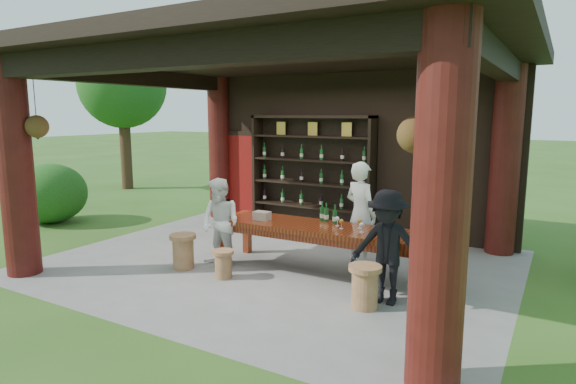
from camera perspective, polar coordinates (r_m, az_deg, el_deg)
The scene contains 15 objects.
ground at distance 8.13m, azimuth -1.43°, elevation -8.42°, with size 90.00×90.00×0.00m, color #2D5119.
pavilion at distance 8.13m, azimuth 0.02°, elevation 6.87°, with size 7.50×6.00×3.60m.
wine_shelf at distance 10.26m, azimuth 2.78°, elevation 2.26°, with size 2.77×0.42×2.44m.
tasting_table at distance 7.54m, azimuth 3.84°, elevation -4.84°, with size 3.47×0.94×0.75m.
stool_near_left at distance 7.43m, azimuth -7.67°, elevation -8.37°, with size 0.33×0.33×0.43m.
stool_near_right at distance 6.34m, azimuth 9.09°, elevation -10.89°, with size 0.43×0.43×0.56m.
stool_far_left at distance 7.97m, azimuth -12.32°, elevation -6.78°, with size 0.43×0.43×0.56m.
host at distance 7.95m, azimuth 8.60°, elevation -2.56°, with size 0.62×0.41×1.71m, color white.
guest_woman at distance 7.85m, azimuth -8.00°, elevation -3.66°, with size 0.71×0.55×1.45m, color white.
guest_man at distance 6.42m, azimuth 11.64°, elevation -6.43°, with size 0.98×0.56×1.51m, color black.
table_bottles at distance 7.74m, azimuth 4.74°, elevation -2.43°, with size 0.35×0.18×0.31m.
table_glasses at distance 7.25m, azimuth 8.69°, elevation -3.95°, with size 0.96×0.29×0.15m.
napkin_basket at distance 7.89m, azimuth -3.10°, elevation -2.83°, with size 0.26×0.18×0.14m, color #BF6672.
shrubs at distance 7.69m, azimuth 16.33°, elevation -5.51°, with size 15.00×9.36×1.36m.
trees at distance 7.77m, azimuth 25.82°, elevation 15.00°, with size 21.44×10.90×4.80m.
Camera 1 is at (4.05, -6.61, 2.47)m, focal length 30.00 mm.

